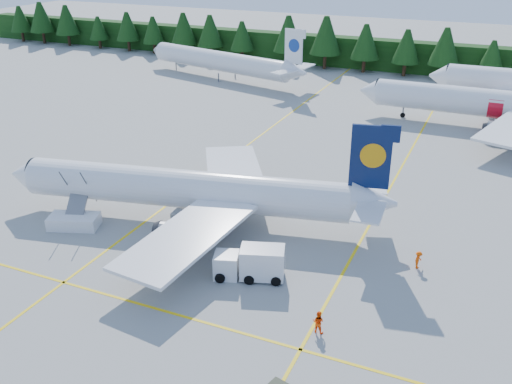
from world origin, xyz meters
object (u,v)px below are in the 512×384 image
at_px(airliner_navy, 179,189).
at_px(airstairs, 75,217).
at_px(airliner_red, 491,104).
at_px(service_truck, 250,263).

height_order(airliner_navy, airstairs, airliner_navy).
bearing_deg(airliner_navy, airliner_red, 47.51).
distance_m(airstairs, service_truck, 18.90).
bearing_deg(service_truck, airstairs, 157.17).
xyz_separation_m(airliner_navy, service_truck, (10.36, -6.61, -1.88)).
relative_size(airliner_navy, service_truck, 6.11).
bearing_deg(airliner_red, airstairs, -125.31).
xyz_separation_m(airliner_navy, airstairs, (-8.47, -5.09, -2.33)).
height_order(airliner_navy, service_truck, airliner_navy).
relative_size(airliner_red, airstairs, 5.68).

